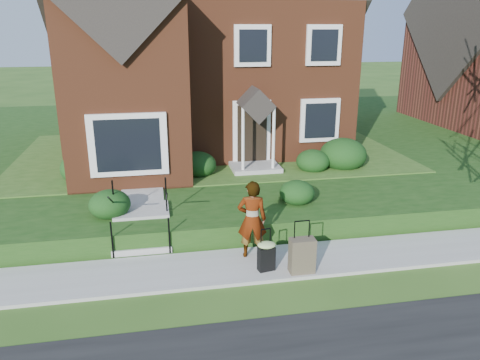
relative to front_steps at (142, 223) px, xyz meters
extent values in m
plane|color=#2D5119|center=(2.50, -1.84, -0.47)|extent=(120.00, 120.00, 0.00)
cube|color=#9E9B93|center=(2.50, -1.84, -0.43)|extent=(60.00, 1.60, 0.08)
cube|color=#173B10|center=(6.50, 9.06, -0.17)|extent=(44.00, 20.00, 0.60)
cube|color=#9E9B93|center=(0.00, 3.16, 0.16)|extent=(1.20, 6.00, 0.06)
cube|color=brown|center=(2.50, 8.16, 2.83)|extent=(10.00, 8.00, 5.40)
cube|color=brown|center=(-0.30, 3.36, 2.83)|extent=(3.60, 2.40, 5.40)
cube|color=white|center=(-0.30, 2.21, 1.53)|extent=(2.20, 0.30, 1.80)
cube|color=black|center=(3.70, 4.10, 1.18)|extent=(1.00, 0.12, 2.10)
cube|color=black|center=(6.10, 4.11, 1.63)|extent=(1.40, 0.10, 1.50)
cube|color=#9E9B93|center=(0.00, -0.84, -0.32)|extent=(1.40, 0.30, 0.15)
cube|color=#9E9B93|center=(0.00, -0.54, -0.17)|extent=(1.40, 0.30, 0.15)
cube|color=#9E9B93|center=(0.00, -0.24, -0.02)|extent=(1.40, 0.30, 0.15)
cube|color=#9E9B93|center=(0.00, 0.06, 0.13)|extent=(1.40, 0.30, 0.15)
cube|color=#9E9B93|center=(0.00, 0.61, 0.13)|extent=(1.40, 0.80, 0.15)
cylinder|color=black|center=(-0.65, -0.99, 0.06)|extent=(0.04, 0.04, 0.90)
cylinder|color=black|center=(-0.65, 0.21, 0.66)|extent=(0.04, 0.04, 0.90)
cylinder|color=black|center=(0.65, -0.99, 0.06)|extent=(0.04, 0.04, 0.90)
cylinder|color=black|center=(0.65, 0.21, 0.66)|extent=(0.04, 0.04, 0.90)
ellipsoid|color=#0F3410|center=(-1.69, 3.38, 0.67)|extent=(1.55, 1.55, 1.08)
ellipsoid|color=#0F3410|center=(1.76, 3.41, 0.55)|extent=(1.21, 1.21, 0.85)
ellipsoid|color=#0F3410|center=(5.60, 3.20, 0.51)|extent=(1.11, 1.11, 0.78)
ellipsoid|color=#0F3410|center=(6.74, 3.39, 0.68)|extent=(1.58, 1.58, 1.11)
ellipsoid|color=#0F3410|center=(-0.77, 0.39, 0.49)|extent=(1.05, 1.05, 0.73)
ellipsoid|color=#0F3410|center=(4.19, 0.43, 0.46)|extent=(0.96, 0.96, 0.67)
imported|color=#999999|center=(2.52, -1.49, 0.53)|extent=(0.74, 0.55, 1.84)
cube|color=black|center=(2.70, -2.20, -0.12)|extent=(0.40, 0.27, 0.55)
cylinder|color=black|center=(2.70, -2.20, 0.56)|extent=(0.22, 0.07, 0.03)
cylinder|color=black|center=(2.59, -2.20, 0.36)|extent=(0.02, 0.02, 0.41)
cylinder|color=black|center=(2.81, -2.20, 0.36)|extent=(0.02, 0.02, 0.41)
cylinder|color=black|center=(2.57, -2.20, -0.36)|extent=(0.05, 0.07, 0.06)
cylinder|color=black|center=(2.82, -2.20, -0.36)|extent=(0.05, 0.07, 0.06)
ellipsoid|color=#A6C771|center=(2.70, -2.20, 0.21)|extent=(0.45, 0.40, 0.13)
cube|color=brown|center=(3.44, -2.42, 0.00)|extent=(0.54, 0.31, 0.78)
cylinder|color=black|center=(3.44, -2.42, 0.77)|extent=(0.33, 0.03, 0.03)
cylinder|color=black|center=(3.27, -2.42, 0.58)|extent=(0.02, 0.02, 0.38)
cylinder|color=black|center=(3.60, -2.42, 0.58)|extent=(0.02, 0.02, 0.38)
cylinder|color=black|center=(3.25, -2.42, -0.36)|extent=(0.04, 0.06, 0.06)
cylinder|color=black|center=(3.63, -2.42, -0.36)|extent=(0.04, 0.06, 0.06)
camera|label=1|loc=(0.44, -11.11, 4.71)|focal=35.00mm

